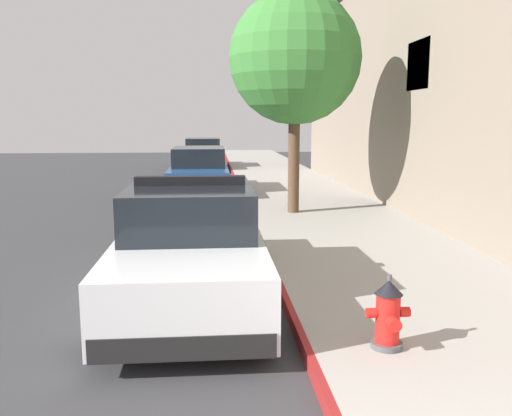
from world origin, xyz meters
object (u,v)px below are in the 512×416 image
object	(u,v)px
police_cruiser	(191,245)
street_tree	(295,59)
fire_hydrant	(388,315)
parked_car_dark_far	(203,155)
parked_car_silver_ahead	(199,173)

from	to	relation	value
police_cruiser	street_tree	distance (m)	7.04
fire_hydrant	police_cruiser	bearing A→B (deg)	132.24
parked_car_dark_far	street_tree	size ratio (longest dim) A/B	0.91
fire_hydrant	street_tree	xyz separation A→B (m)	(0.29, 8.10, 3.37)
fire_hydrant	street_tree	size ratio (longest dim) A/B	0.14
fire_hydrant	parked_car_silver_ahead	bearing A→B (deg)	99.66
police_cruiser	street_tree	size ratio (longest dim) A/B	0.91
parked_car_silver_ahead	street_tree	xyz separation A→B (m)	(2.43, -4.45, 3.14)
fire_hydrant	street_tree	world-z (taller)	street_tree
parked_car_silver_ahead	police_cruiser	bearing A→B (deg)	-89.39
parked_car_silver_ahead	fire_hydrant	world-z (taller)	parked_car_silver_ahead
parked_car_silver_ahead	fire_hydrant	distance (m)	12.73
parked_car_dark_far	street_tree	xyz separation A→B (m)	(2.42, -13.88, 3.14)
street_tree	parked_car_dark_far	bearing A→B (deg)	99.91
police_cruiser	parked_car_dark_far	distance (m)	19.75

